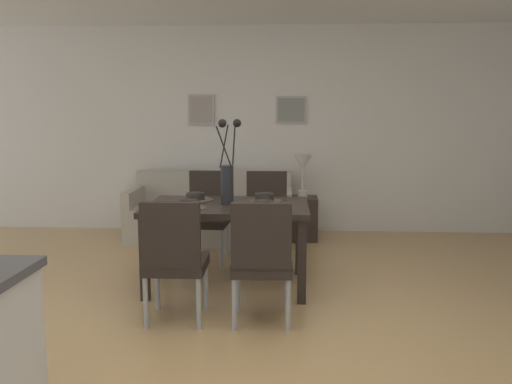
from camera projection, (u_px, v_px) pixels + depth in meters
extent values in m
plane|color=tan|center=(238.00, 329.00, 3.78)|extent=(9.00, 9.00, 0.00)
cube|color=silver|center=(260.00, 130.00, 6.79)|extent=(9.00, 0.10, 2.60)
cube|color=black|center=(227.00, 207.00, 4.61)|extent=(1.40, 0.90, 0.05)
cube|color=black|center=(299.00, 239.00, 5.02)|extent=(0.07, 0.07, 0.69)
cube|color=black|center=(166.00, 237.00, 5.09)|extent=(0.07, 0.07, 0.69)
cube|color=black|center=(302.00, 262.00, 4.25)|extent=(0.07, 0.07, 0.69)
cube|color=black|center=(144.00, 259.00, 4.32)|extent=(0.07, 0.07, 0.69)
cube|color=black|center=(176.00, 264.00, 3.92)|extent=(0.45, 0.45, 0.08)
cube|color=black|center=(170.00, 236.00, 3.69)|extent=(0.42, 0.07, 0.48)
cylinder|color=#9EA0A5|center=(206.00, 286.00, 4.14)|extent=(0.04, 0.04, 0.38)
cylinder|color=#9EA0A5|center=(158.00, 285.00, 4.15)|extent=(0.04, 0.04, 0.38)
cylinder|color=#9EA0A5|center=(199.00, 304.00, 3.76)|extent=(0.04, 0.04, 0.38)
cylinder|color=#9EA0A5|center=(146.00, 303.00, 3.78)|extent=(0.04, 0.04, 0.38)
cube|color=black|center=(206.00, 221.00, 5.45)|extent=(0.47, 0.47, 0.08)
cube|color=black|center=(210.00, 194.00, 5.60)|extent=(0.42, 0.09, 0.48)
cylinder|color=#9EA0A5|center=(184.00, 247.00, 5.32)|extent=(0.04, 0.04, 0.38)
cylinder|color=#9EA0A5|center=(221.00, 248.00, 5.28)|extent=(0.04, 0.04, 0.38)
cylinder|color=#9EA0A5|center=(193.00, 238.00, 5.70)|extent=(0.04, 0.04, 0.38)
cylinder|color=#9EA0A5|center=(228.00, 239.00, 5.65)|extent=(0.04, 0.04, 0.38)
cube|color=black|center=(262.00, 266.00, 3.89)|extent=(0.45, 0.45, 0.08)
cube|color=black|center=(261.00, 237.00, 3.66)|extent=(0.42, 0.07, 0.48)
cylinder|color=#9EA0A5|center=(287.00, 287.00, 4.11)|extent=(0.04, 0.04, 0.38)
cylinder|color=#9EA0A5|center=(238.00, 287.00, 4.12)|extent=(0.04, 0.04, 0.38)
cylinder|color=#9EA0A5|center=(288.00, 305.00, 3.73)|extent=(0.04, 0.04, 0.38)
cylinder|color=#9EA0A5|center=(234.00, 305.00, 3.74)|extent=(0.04, 0.04, 0.38)
cube|color=black|center=(266.00, 222.00, 5.41)|extent=(0.45, 0.45, 0.08)
cube|color=black|center=(267.00, 194.00, 5.56)|extent=(0.42, 0.07, 0.48)
cylinder|color=#9EA0A5|center=(247.00, 249.00, 5.26)|extent=(0.04, 0.04, 0.38)
cylinder|color=#9EA0A5|center=(285.00, 249.00, 5.25)|extent=(0.04, 0.04, 0.38)
cylinder|color=#9EA0A5|center=(249.00, 239.00, 5.64)|extent=(0.04, 0.04, 0.38)
cylinder|color=#9EA0A5|center=(284.00, 240.00, 5.62)|extent=(0.04, 0.04, 0.38)
cylinder|color=#232326|center=(227.00, 185.00, 4.58)|extent=(0.11, 0.11, 0.34)
cylinder|color=black|center=(234.00, 147.00, 4.55)|extent=(0.05, 0.12, 0.37)
sphere|color=black|center=(237.00, 123.00, 4.53)|extent=(0.07, 0.07, 0.07)
cylinder|color=black|center=(224.00, 146.00, 4.59)|extent=(0.08, 0.05, 0.38)
sphere|color=black|center=(222.00, 123.00, 4.58)|extent=(0.07, 0.07, 0.07)
cylinder|color=black|center=(224.00, 147.00, 4.48)|extent=(0.15, 0.06, 0.36)
sphere|color=black|center=(222.00, 123.00, 4.42)|extent=(0.07, 0.07, 0.07)
cylinder|color=#4C4742|center=(187.00, 208.00, 4.43)|extent=(0.32, 0.32, 0.01)
cylinder|color=#2D2826|center=(187.00, 204.00, 4.42)|extent=(0.17, 0.17, 0.06)
cylinder|color=black|center=(187.00, 202.00, 4.42)|extent=(0.13, 0.13, 0.04)
cylinder|color=#4C4742|center=(195.00, 200.00, 4.83)|extent=(0.32, 0.32, 0.01)
cylinder|color=#2D2826|center=(195.00, 196.00, 4.82)|extent=(0.17, 0.17, 0.06)
cylinder|color=black|center=(195.00, 195.00, 4.82)|extent=(0.13, 0.13, 0.04)
cylinder|color=#4C4742|center=(263.00, 208.00, 4.39)|extent=(0.32, 0.32, 0.01)
cylinder|color=#2D2826|center=(263.00, 205.00, 4.39)|extent=(0.17, 0.17, 0.06)
cylinder|color=black|center=(263.00, 203.00, 4.38)|extent=(0.13, 0.13, 0.04)
cylinder|color=#4C4742|center=(264.00, 200.00, 4.79)|extent=(0.32, 0.32, 0.01)
cylinder|color=#2D2826|center=(264.00, 197.00, 4.79)|extent=(0.17, 0.17, 0.06)
cylinder|color=black|center=(264.00, 195.00, 4.78)|extent=(0.13, 0.13, 0.04)
cube|color=#B2A899|center=(211.00, 223.00, 6.40)|extent=(1.94, 0.84, 0.42)
cube|color=#B2A899|center=(214.00, 186.00, 6.67)|extent=(1.94, 0.16, 0.38)
cube|color=#B2A899|center=(287.00, 198.00, 6.30)|extent=(0.10, 0.84, 0.20)
cube|color=#B2A899|center=(135.00, 197.00, 6.40)|extent=(0.10, 0.84, 0.20)
cube|color=#33261E|center=(302.00, 218.00, 6.40)|extent=(0.36, 0.36, 0.52)
cylinder|color=beige|center=(302.00, 194.00, 6.35)|extent=(0.12, 0.12, 0.08)
cylinder|color=beige|center=(303.00, 179.00, 6.33)|extent=(0.02, 0.02, 0.30)
cone|color=silver|center=(303.00, 162.00, 6.30)|extent=(0.22, 0.22, 0.18)
cube|color=#B2ADA3|center=(201.00, 110.00, 6.73)|extent=(0.34, 0.02, 0.38)
cube|color=#9E9389|center=(201.00, 110.00, 6.72)|extent=(0.29, 0.01, 0.33)
cube|color=#B2ADA3|center=(291.00, 110.00, 6.67)|extent=(0.39, 0.02, 0.34)
cube|color=gray|center=(291.00, 110.00, 6.65)|extent=(0.34, 0.01, 0.29)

